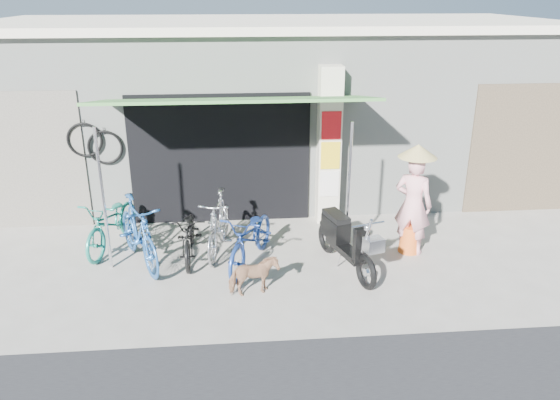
{
  "coord_description": "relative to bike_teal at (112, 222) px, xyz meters",
  "views": [
    {
      "loc": [
        -0.94,
        -7.42,
        4.26
      ],
      "look_at": [
        -0.2,
        1.0,
        1.0
      ],
      "focal_mm": 35.0,
      "sensor_mm": 36.0,
      "label": 1
    }
  ],
  "objects": [
    {
      "name": "bike_black",
      "position": [
        1.37,
        -0.5,
        -0.05
      ],
      "size": [
        0.58,
        1.63,
        0.85
      ],
      "primitive_type": "imported",
      "rotation": [
        0.0,
        0.0,
        0.01
      ],
      "color": "black",
      "rests_on": "ground"
    },
    {
      "name": "bike_navy",
      "position": [
        2.39,
        -0.86,
        0.01
      ],
      "size": [
        1.29,
        1.96,
        0.97
      ],
      "primitive_type": "imported",
      "rotation": [
        0.0,
        0.0,
        -0.39
      ],
      "color": "navy",
      "rests_on": "ground"
    },
    {
      "name": "bike_blue",
      "position": [
        0.56,
        -0.67,
        0.09
      ],
      "size": [
        1.3,
        1.93,
        1.13
      ],
      "primitive_type": "imported",
      "rotation": [
        0.0,
        0.0,
        0.45
      ],
      "color": "#1E4C8B",
      "rests_on": "ground"
    },
    {
      "name": "moped",
      "position": [
        3.88,
        -1.1,
        0.01
      ],
      "size": [
        0.76,
        1.84,
        1.07
      ],
      "rotation": [
        0.0,
        0.0,
        0.29
      ],
      "color": "black",
      "rests_on": "ground"
    },
    {
      "name": "ground",
      "position": [
        3.09,
        -1.52,
        -0.48
      ],
      "size": [
        80.0,
        80.0,
        0.0
      ],
      "primitive_type": "plane",
      "color": "gray",
      "rests_on": "ground"
    },
    {
      "name": "bike_teal",
      "position": [
        0.0,
        0.0,
        0.0
      ],
      "size": [
        1.08,
        1.92,
        0.96
      ],
      "primitive_type": "imported",
      "rotation": [
        0.0,
        0.0,
        -0.26
      ],
      "color": "#1C816F",
      "rests_on": "ground"
    },
    {
      "name": "nun",
      "position": [
        5.14,
        -0.61,
        0.46
      ],
      "size": [
        0.76,
        0.7,
        1.93
      ],
      "rotation": [
        0.0,
        0.0,
        2.55
      ],
      "color": "pink",
      "rests_on": "ground"
    },
    {
      "name": "neighbour_right",
      "position": [
        8.09,
        1.07,
        0.82
      ],
      "size": [
        2.6,
        0.06,
        2.6
      ],
      "primitive_type": "cube",
      "color": "brown",
      "rests_on": "ground"
    },
    {
      "name": "shop_pillar",
      "position": [
        3.94,
        0.92,
        1.02
      ],
      "size": [
        0.42,
        0.44,
        3.0
      ],
      "color": "beige",
      "rests_on": "ground"
    },
    {
      "name": "awning",
      "position": [
        2.19,
        0.1,
        2.04
      ],
      "size": [
        4.6,
        1.88,
        2.72
      ],
      "color": "#397032",
      "rests_on": "ground"
    },
    {
      "name": "bicycle_shop",
      "position": [
        3.09,
        3.57,
        1.36
      ],
      "size": [
        12.3,
        5.3,
        3.66
      ],
      "color": "#A4A8A0",
      "rests_on": "ground"
    },
    {
      "name": "bike_silver",
      "position": [
        1.85,
        -0.32,
        0.05
      ],
      "size": [
        0.79,
        1.81,
        1.05
      ],
      "primitive_type": "imported",
      "rotation": [
        0.0,
        0.0,
        -0.17
      ],
      "color": "#B2B2B7",
      "rests_on": "ground"
    },
    {
      "name": "street_dog",
      "position": [
        2.38,
        -1.83,
        -0.17
      ],
      "size": [
        0.79,
        0.5,
        0.62
      ],
      "primitive_type": "imported",
      "rotation": [
        0.0,
        0.0,
        1.82
      ],
      "color": "tan",
      "rests_on": "ground"
    },
    {
      "name": "neighbour_left",
      "position": [
        -1.91,
        1.07,
        0.82
      ],
      "size": [
        2.6,
        0.06,
        2.6
      ],
      "primitive_type": "cube",
      "color": "#6B665B",
      "rests_on": "ground"
    }
  ]
}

